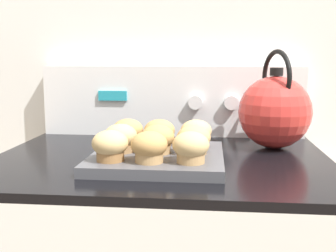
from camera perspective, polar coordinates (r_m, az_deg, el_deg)
wall_back at (r=1.28m, az=0.80°, el=10.89°), size 8.00×0.05×2.40m
control_panel at (r=1.24m, az=0.63°, el=3.44°), size 0.76×0.07×0.20m
muffin_pan at (r=0.92m, az=-1.62°, el=-4.33°), size 0.28×0.28×0.02m
muffin_r0_c0 at (r=0.85m, az=-7.85°, el=-2.66°), size 0.07×0.07×0.06m
muffin_r0_c1 at (r=0.83m, az=-2.57°, el=-2.86°), size 0.07×0.07×0.06m
muffin_r0_c2 at (r=0.83m, az=3.10°, el=-2.91°), size 0.07×0.07×0.06m
muffin_r1_c0 at (r=0.93m, az=-6.45°, el=-1.64°), size 0.07×0.07×0.06m
muffin_r1_c1 at (r=0.91m, az=-1.60°, el=-1.79°), size 0.07×0.07×0.06m
muffin_r1_c2 at (r=0.90m, az=3.50°, el=-1.87°), size 0.07×0.07×0.06m
muffin_r2_c0 at (r=1.00m, az=-5.46°, el=-0.81°), size 0.07×0.07×0.06m
muffin_r2_c1 at (r=0.99m, az=-1.18°, el=-0.91°), size 0.07×0.07×0.06m
muffin_r2_c2 at (r=0.98m, az=3.82°, el=-0.96°), size 0.07×0.07×0.06m
tea_kettle at (r=1.09m, az=14.25°, el=2.03°), size 0.18×0.21×0.25m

